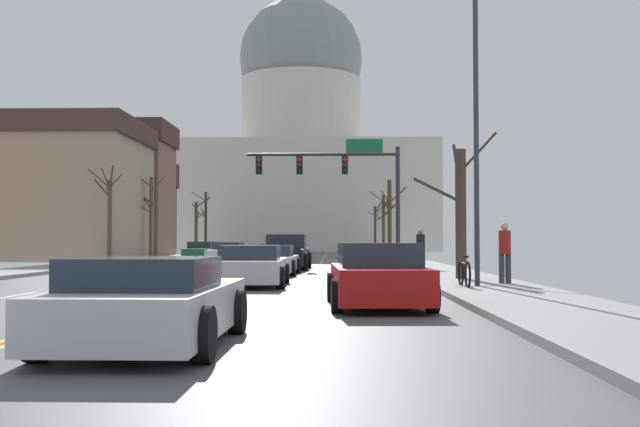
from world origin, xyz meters
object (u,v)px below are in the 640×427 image
Objects in this scene: pickup_truck_near_00 at (286,254)px; sedan_near_04 at (149,304)px; sedan_near_03 at (378,277)px; sedan_oncoming_00 at (228,253)px; signal_gantry at (342,174)px; sedan_near_02 at (252,267)px; bicycle_parked at (464,273)px; pedestrian_01 at (505,250)px; sedan_near_01 at (273,261)px; pedestrian_00 at (421,248)px; sedan_oncoming_01 at (201,251)px; street_lamp_right at (466,95)px.

pickup_truck_near_00 reaches higher than sedan_near_04.
sedan_near_03 is 29.31m from sedan_oncoming_00.
signal_gantry reaches higher than sedan_near_03.
sedan_near_03 is (0.53, -22.91, -4.16)m from signal_gantry.
sedan_near_02 is 2.48× the size of bicycle_parked.
pedestrian_01 is at bearing -63.61° from sedan_oncoming_00.
pickup_truck_near_00 reaches higher than sedan_near_02.
sedan_near_01 is 5.84m from pedestrian_00.
sedan_near_01 is 0.99× the size of sedan_oncoming_01.
signal_gantry is 1.80× the size of sedan_near_01.
signal_gantry is 10.36m from sedan_near_01.
street_lamp_right is 2.02× the size of sedan_near_02.
pedestrian_01 is at bearing 40.59° from street_lamp_right.
pickup_truck_near_00 is 1.23× the size of sedan_oncoming_00.
pedestrian_01 is (11.18, -22.53, 0.51)m from sedan_oncoming_00.
sedan_oncoming_01 is at bearing 105.66° from sedan_near_03.
sedan_near_04 is 2.53× the size of pedestrian_00.
bicycle_parked is at bearing 60.52° from sedan_near_03.
sedan_near_01 is 2.49× the size of bicycle_parked.
street_lamp_right reaches higher than pickup_truck_near_00.
pedestrian_00 is at bearing -44.97° from pickup_truck_near_00.
signal_gantry reaches higher than pedestrian_01.
sedan_near_02 is at bearing -79.86° from sedan_oncoming_00.
signal_gantry is 5.79m from pickup_truck_near_00.
pedestrian_00 is 8.33m from pedestrian_01.
pickup_truck_near_00 is 1.32× the size of sedan_near_01.
sedan_oncoming_00 is at bearing 96.66° from sedan_near_04.
sedan_near_02 is at bearing 173.99° from pedestrian_01.
pedestrian_00 is (9.74, -14.32, 0.48)m from sedan_oncoming_00.
pickup_truck_near_00 is at bearing 135.03° from pedestrian_00.
sedan_oncoming_01 is (-7.10, 42.74, 0.04)m from sedan_near_04.
pedestrian_01 is (7.16, -13.91, 0.37)m from pickup_truck_near_00.
sedan_near_02 is at bearing -77.00° from sedan_oncoming_01.
pedestrian_01 is 2.05m from bicycle_parked.
sedan_near_01 is 14.27m from sedan_near_03.
pedestrian_00 reaches higher than sedan_near_04.
sedan_near_03 is 5.16m from bicycle_parked.
sedan_near_01 is at bearing 123.41° from street_lamp_right.
sedan_oncoming_00 is 17.33m from pedestrian_00.
street_lamp_right reaches higher than sedan_near_03.
pedestrian_00 is (5.82, 0.20, 0.53)m from sedan_near_01.
sedan_near_02 reaches higher than sedan_near_04.
pickup_truck_near_00 reaches higher than sedan_near_01.
signal_gantry is at bearing -55.05° from sedan_oncoming_01.
sedan_near_03 is (3.33, -13.88, 0.08)m from sedan_near_01.
sedan_near_01 is (-0.10, -5.91, -0.18)m from pickup_truck_near_00.
pedestrian_00 is (3.02, -8.83, -3.71)m from signal_gantry.
pickup_truck_near_00 is 16.35m from bicycle_parked.
pedestrian_00 is (5.84, 7.43, 0.50)m from sedan_near_02.
signal_gantry is 29.11m from sedan_near_04.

